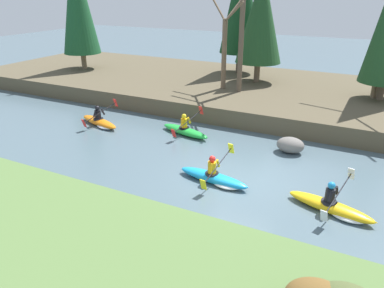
{
  "coord_description": "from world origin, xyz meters",
  "views": [
    {
      "loc": [
        3.96,
        -11.51,
        6.41
      ],
      "look_at": [
        -2.36,
        0.96,
        0.55
      ],
      "focal_mm": 35.0,
      "sensor_mm": 36.0,
      "label": 1
    }
  ],
  "objects_px": {
    "kayaker_trailing": "(185,130)",
    "boulder_midstream": "(290,145)",
    "kayaker_lead": "(334,207)",
    "kayaker_middle": "(216,178)",
    "kayaker_far_back": "(100,122)"
  },
  "relations": [
    {
      "from": "kayaker_trailing",
      "to": "kayaker_middle",
      "type": "bearing_deg",
      "value": -34.74
    },
    {
      "from": "kayaker_lead",
      "to": "boulder_midstream",
      "type": "xyz_separation_m",
      "value": [
        -2.28,
        3.99,
        0.13
      ]
    },
    {
      "from": "kayaker_lead",
      "to": "kayaker_far_back",
      "type": "xyz_separation_m",
      "value": [
        -11.53,
        2.98,
        0.0
      ]
    },
    {
      "from": "kayaker_middle",
      "to": "kayaker_trailing",
      "type": "height_order",
      "value": "same"
    },
    {
      "from": "kayaker_far_back",
      "to": "boulder_midstream",
      "type": "height_order",
      "value": "kayaker_far_back"
    },
    {
      "from": "kayaker_middle",
      "to": "boulder_midstream",
      "type": "relative_size",
      "value": 2.43
    },
    {
      "from": "kayaker_middle",
      "to": "kayaker_far_back",
      "type": "height_order",
      "value": "same"
    },
    {
      "from": "kayaker_lead",
      "to": "kayaker_middle",
      "type": "distance_m",
      "value": 3.99
    },
    {
      "from": "kayaker_far_back",
      "to": "kayaker_middle",
      "type": "bearing_deg",
      "value": -4.17
    },
    {
      "from": "kayaker_trailing",
      "to": "kayaker_far_back",
      "type": "xyz_separation_m",
      "value": [
        -4.38,
        -0.82,
        -0.02
      ]
    },
    {
      "from": "kayaker_trailing",
      "to": "kayaker_far_back",
      "type": "relative_size",
      "value": 1.0
    },
    {
      "from": "kayaker_trailing",
      "to": "kayaker_far_back",
      "type": "height_order",
      "value": "same"
    },
    {
      "from": "kayaker_trailing",
      "to": "boulder_midstream",
      "type": "distance_m",
      "value": 4.88
    },
    {
      "from": "kayaker_trailing",
      "to": "kayaker_far_back",
      "type": "distance_m",
      "value": 4.45
    },
    {
      "from": "kayaker_middle",
      "to": "kayaker_lead",
      "type": "bearing_deg",
      "value": 4.88
    }
  ]
}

